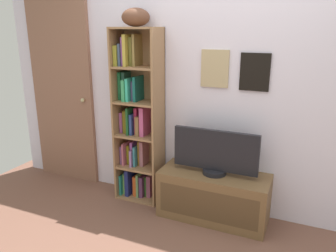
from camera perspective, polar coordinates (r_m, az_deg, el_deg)
The scene contains 6 objects.
back_wall at distance 3.15m, azimuth 8.25°, elevation 6.66°, with size 4.80×0.08×2.43m.
bookshelf at distance 3.40m, azimuth -5.40°, elevation 0.55°, with size 0.47×0.28×1.75m.
football at distance 3.23m, azimuth -5.54°, elevation 18.08°, with size 0.26×0.17×0.17m, color brown.
tv_stand at distance 3.23m, azimuth 7.79°, elevation -11.76°, with size 1.01×0.42×0.45m.
television at distance 3.05m, azimuth 8.10°, elevation -4.55°, with size 0.78×0.22×0.42m.
door at distance 3.99m, azimuth -17.61°, elevation 5.26°, with size 0.81×0.09×2.05m.
Camera 1 is at (0.82, -1.86, 1.74)m, focal length 35.55 mm.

